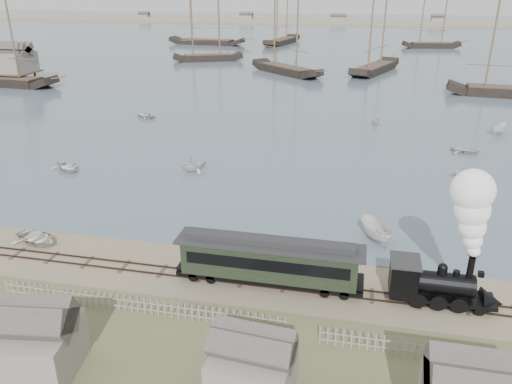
# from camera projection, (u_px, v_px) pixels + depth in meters

# --- Properties ---
(ground) EXTENTS (600.00, 600.00, 0.00)m
(ground) POSITION_uv_depth(u_px,v_px,m) (261.00, 268.00, 36.82)
(ground) COLOR #9C8E6F
(ground) RESTS_ON ground
(harbor_water) EXTENTS (600.00, 336.00, 0.06)m
(harbor_water) POSITION_uv_depth(u_px,v_px,m) (351.00, 38.00, 190.06)
(harbor_water) COLOR #4B5D6B
(harbor_water) RESTS_ON ground
(rail_track) EXTENTS (120.00, 1.80, 0.16)m
(rail_track) POSITION_uv_depth(u_px,v_px,m) (256.00, 282.00, 35.00)
(rail_track) COLOR #34241C
(rail_track) RESTS_ON ground
(picket_fence_west) EXTENTS (19.00, 0.10, 1.20)m
(picket_fence_west) POSITION_uv_depth(u_px,v_px,m) (140.00, 313.00, 31.78)
(picket_fence_west) COLOR gray
(picket_fence_west) RESTS_ON ground
(picket_fence_east) EXTENTS (15.00, 0.10, 1.20)m
(picket_fence_east) POSITION_uv_depth(u_px,v_px,m) (455.00, 363.00, 27.62)
(picket_fence_east) COLOR gray
(picket_fence_east) RESTS_ON ground
(shed_left) EXTENTS (5.00, 4.00, 4.10)m
(shed_left) POSITION_uv_depth(u_px,v_px,m) (33.00, 371.00, 27.05)
(shed_left) COLOR gray
(shed_left) RESTS_ON ground
(far_spit) EXTENTS (500.00, 20.00, 1.80)m
(far_spit) POSITION_uv_depth(u_px,v_px,m) (357.00, 23.00, 262.20)
(far_spit) COLOR tan
(far_spit) RESTS_ON ground
(locomotive) EXTENTS (7.20, 2.69, 8.97)m
(locomotive) POSITION_uv_depth(u_px,v_px,m) (462.00, 250.00, 30.87)
(locomotive) COLOR black
(locomotive) RESTS_ON ground
(passenger_coach) EXTENTS (12.87, 2.48, 3.12)m
(passenger_coach) POSITION_uv_depth(u_px,v_px,m) (269.00, 259.00, 34.07)
(passenger_coach) COLOR black
(passenger_coach) RESTS_ON ground
(beached_dinghy) EXTENTS (3.94, 4.64, 0.82)m
(beached_dinghy) POSITION_uv_depth(u_px,v_px,m) (36.00, 238.00, 40.26)
(beached_dinghy) COLOR silver
(beached_dinghy) RESTS_ON ground
(rowboat_0) EXTENTS (4.48, 4.74, 0.80)m
(rowboat_0) POSITION_uv_depth(u_px,v_px,m) (68.00, 167.00, 55.79)
(rowboat_0) COLOR silver
(rowboat_0) RESTS_ON harbor_water
(rowboat_1) EXTENTS (4.17, 4.21, 1.68)m
(rowboat_1) POSITION_uv_depth(u_px,v_px,m) (193.00, 164.00, 55.40)
(rowboat_1) COLOR silver
(rowboat_1) RESTS_ON harbor_water
(rowboat_2) EXTENTS (4.27, 3.32, 1.56)m
(rowboat_2) POSITION_uv_depth(u_px,v_px,m) (375.00, 231.00, 40.41)
(rowboat_2) COLOR silver
(rowboat_2) RESTS_ON harbor_water
(rowboat_3) EXTENTS (3.18, 3.87, 0.70)m
(rowboat_3) POSITION_uv_depth(u_px,v_px,m) (466.00, 150.00, 61.59)
(rowboat_3) COLOR silver
(rowboat_3) RESTS_ON harbor_water
(rowboat_4) EXTENTS (3.09, 3.30, 1.40)m
(rowboat_4) POSITION_uv_depth(u_px,v_px,m) (464.00, 172.00, 53.41)
(rowboat_4) COLOR silver
(rowboat_4) RESTS_ON harbor_water
(rowboat_5) EXTENTS (3.75, 3.35, 1.42)m
(rowboat_5) POSITION_uv_depth(u_px,v_px,m) (499.00, 129.00, 69.13)
(rowboat_5) COLOR silver
(rowboat_5) RESTS_ON harbor_water
(rowboat_6) EXTENTS (3.78, 4.36, 0.76)m
(rowboat_6) POSITION_uv_depth(u_px,v_px,m) (145.00, 115.00, 77.87)
(rowboat_6) COLOR silver
(rowboat_6) RESTS_ON harbor_water
(rowboat_7) EXTENTS (2.75, 2.40, 1.39)m
(rowboat_7) POSITION_uv_depth(u_px,v_px,m) (376.00, 120.00, 73.96)
(rowboat_7) COLOR silver
(rowboat_7) RESTS_ON harbor_water
(schooner_1) EXTENTS (18.76, 11.40, 20.00)m
(schooner_1) POSITION_uv_depth(u_px,v_px,m) (207.00, 22.00, 130.90)
(schooner_1) COLOR black
(schooner_1) RESTS_ON harbor_water
(schooner_2) EXTENTS (19.25, 18.43, 20.00)m
(schooner_2) POSITION_uv_depth(u_px,v_px,m) (287.00, 29.00, 112.02)
(schooner_2) COLOR black
(schooner_2) RESTS_ON harbor_water
(schooner_3) EXTENTS (12.55, 22.94, 20.00)m
(schooner_3) POSITION_uv_depth(u_px,v_px,m) (379.00, 28.00, 113.71)
(schooner_3) COLOR black
(schooner_3) RESTS_ON harbor_water
(schooner_6) EXTENTS (26.79, 8.47, 20.00)m
(schooner_6) POSITION_uv_depth(u_px,v_px,m) (206.00, 14.00, 167.33)
(schooner_6) COLOR black
(schooner_6) RESTS_ON harbor_water
(schooner_7) EXTENTS (10.34, 24.46, 20.00)m
(schooner_7) POSITION_uv_depth(u_px,v_px,m) (283.00, 13.00, 168.93)
(schooner_7) COLOR black
(schooner_7) RESTS_ON harbor_water
(schooner_8) EXTENTS (18.69, 7.35, 20.00)m
(schooner_8) POSITION_uv_depth(u_px,v_px,m) (435.00, 15.00, 157.86)
(schooner_8) COLOR black
(schooner_8) RESTS_ON harbor_water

